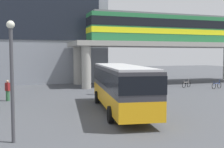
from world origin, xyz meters
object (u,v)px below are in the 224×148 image
object	(u,v)px
station_building	(5,7)
bicycle_orange	(140,87)
bus_main	(121,83)
train	(160,28)
pedestrian_at_kerb	(8,91)
bicycle_black	(114,86)
bicycle_blue	(217,85)
pedestrian_waiting_near_stop	(97,86)
bicycle_silver	(186,84)

from	to	relation	value
station_building	bicycle_orange	bearing A→B (deg)	-47.53
bus_main	bicycle_orange	world-z (taller)	bus_main
train	pedestrian_at_kerb	distance (m)	22.15
station_building	bicycle_black	distance (m)	21.38
bicycle_orange	bicycle_blue	world-z (taller)	same
bicycle_blue	pedestrian_waiting_near_stop	xyz separation A→B (m)	(-14.61, -0.34, 0.50)
station_building	bicycle_black	xyz separation A→B (m)	(12.02, -14.19, -10.55)
pedestrian_waiting_near_stop	bus_main	bearing A→B (deg)	-93.78
train	bicycle_silver	distance (m)	8.88
bicycle_orange	pedestrian_at_kerb	world-z (taller)	pedestrian_at_kerb
train	bicycle_silver	size ratio (longest dim) A/B	12.01
station_building	bus_main	bearing A→B (deg)	-71.91
train	bicycle_orange	size ratio (longest dim) A/B	11.55
bicycle_black	pedestrian_waiting_near_stop	xyz separation A→B (m)	(-3.00, -3.40, 0.50)
pedestrian_at_kerb	pedestrian_waiting_near_stop	world-z (taller)	pedestrian_waiting_near_stop
station_building	pedestrian_at_kerb	bearing A→B (deg)	-87.60
pedestrian_waiting_near_stop	pedestrian_at_kerb	bearing A→B (deg)	-172.07
bicycle_orange	pedestrian_waiting_near_stop	size ratio (longest dim) A/B	0.95
bus_main	bicycle_orange	distance (m)	11.87
bus_main	bicycle_silver	xyz separation A→B (m)	(12.47, 10.83, -1.63)
train	pedestrian_waiting_near_stop	bearing A→B (deg)	-145.36
bus_main	bicycle_orange	size ratio (longest dim) A/B	6.56
bicycle_black	pedestrian_at_kerb	world-z (taller)	pedestrian_at_kerb
bicycle_blue	pedestrian_at_kerb	world-z (taller)	pedestrian_at_kerb
pedestrian_waiting_near_stop	bicycle_blue	bearing A→B (deg)	1.32
bicycle_blue	pedestrian_at_kerb	bearing A→B (deg)	-176.29
bicycle_silver	bicycle_orange	world-z (taller)	same
train	pedestrian_waiting_near_stop	xyz separation A→B (m)	(-10.98, -7.59, -6.70)
bicycle_blue	bicycle_black	xyz separation A→B (m)	(-11.61, 3.07, 0.00)
bicycle_silver	bicycle_blue	xyz separation A→B (m)	(2.69, -2.14, 0.00)
bicycle_orange	bus_main	bearing A→B (deg)	-120.86
station_building	pedestrian_waiting_near_stop	distance (m)	22.17
bicycle_black	pedestrian_at_kerb	size ratio (longest dim) A/B	0.99
station_building	pedestrian_waiting_near_stop	world-z (taller)	station_building
bicycle_black	bicycle_blue	bearing A→B (deg)	-14.79
bicycle_black	train	bearing A→B (deg)	27.67
bus_main	pedestrian_at_kerb	distance (m)	10.59
bus_main	train	bearing A→B (deg)	54.10
station_building	pedestrian_waiting_near_stop	size ratio (longest dim) A/B	15.17
bus_main	bicycle_orange	bearing A→B (deg)	59.14
bicycle_orange	bicycle_black	distance (m)	2.98
bicycle_orange	pedestrian_at_kerb	xyz separation A→B (m)	(-13.72, -2.89, 0.50)
bicycle_silver	pedestrian_at_kerb	bearing A→B (deg)	-169.80
bus_main	station_building	bearing A→B (deg)	108.09
bus_main	pedestrian_waiting_near_stop	xyz separation A→B (m)	(0.55, 8.35, -1.13)
bicycle_silver	station_building	bearing A→B (deg)	144.19
bicycle_black	pedestrian_waiting_near_stop	world-z (taller)	pedestrian_waiting_near_stop
train	bicycle_blue	distance (m)	10.84
bicycle_black	bus_main	bearing A→B (deg)	-106.82
train	bus_main	bearing A→B (deg)	-125.90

